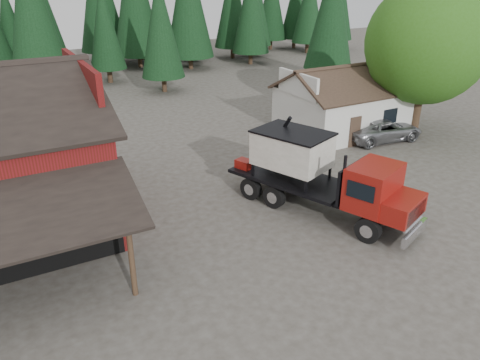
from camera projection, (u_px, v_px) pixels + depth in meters
ground at (298, 279)px, 17.51m from camera, size 120.00×120.00×0.00m
farmhouse at (343, 107)px, 32.90m from camera, size 8.60×6.42×4.65m
deciduous_tree at (427, 47)px, 30.50m from camera, size 8.00×8.00×10.20m
conifer_backdrop at (74, 75)px, 50.96m from camera, size 76.00×16.00×16.00m
near_pine_b at (160, 26)px, 41.60m from camera, size 3.96×3.96×10.40m
near_pine_c at (332, 10)px, 45.05m from camera, size 4.84×4.84×12.40m
near_pine_d at (31, 9)px, 39.76m from camera, size 5.28×5.28×13.40m
feed_truck at (320, 173)px, 21.66m from camera, size 5.66×9.59×4.21m
silver_car at (383, 129)px, 31.33m from camera, size 5.68×3.11×1.51m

